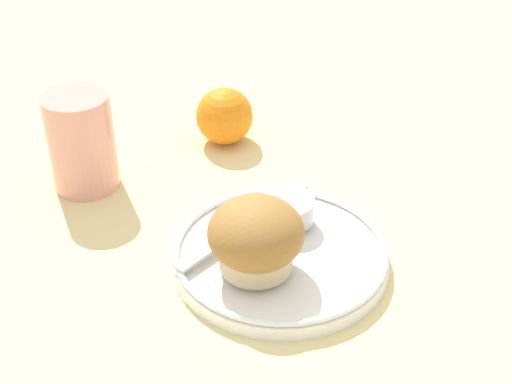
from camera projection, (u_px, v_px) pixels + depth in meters
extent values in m
plane|color=beige|center=(277.00, 249.00, 0.71)|extent=(3.00, 3.00, 0.00)
cylinder|color=white|center=(280.00, 257.00, 0.69)|extent=(0.21, 0.21, 0.01)
torus|color=white|center=(280.00, 249.00, 0.69)|extent=(0.21, 0.21, 0.01)
cylinder|color=beige|center=(256.00, 253.00, 0.65)|extent=(0.07, 0.07, 0.03)
ellipsoid|color=olive|center=(256.00, 233.00, 0.64)|extent=(0.09, 0.09, 0.06)
cylinder|color=silver|center=(288.00, 209.00, 0.72)|extent=(0.05, 0.05, 0.02)
cylinder|color=beige|center=(288.00, 202.00, 0.71)|extent=(0.05, 0.05, 0.00)
sphere|color=#4C194C|center=(235.00, 221.00, 0.71)|extent=(0.02, 0.02, 0.02)
sphere|color=#4C194C|center=(246.00, 216.00, 0.71)|extent=(0.02, 0.02, 0.02)
cube|color=silver|center=(246.00, 223.00, 0.71)|extent=(0.19, 0.04, 0.00)
sphere|color=orange|center=(224.00, 116.00, 0.87)|extent=(0.07, 0.07, 0.07)
cylinder|color=#E5998C|center=(82.00, 142.00, 0.78)|extent=(0.07, 0.07, 0.11)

